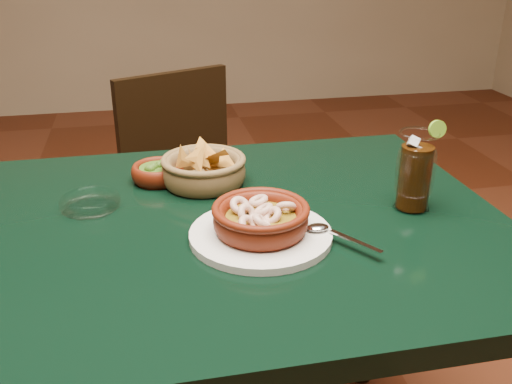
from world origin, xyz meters
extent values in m
cube|color=black|center=(0.00, 0.00, 0.73)|extent=(1.20, 0.80, 0.04)
cylinder|color=black|center=(0.54, 0.34, 0.35)|extent=(0.06, 0.06, 0.71)
cube|color=black|center=(0.12, 0.64, 0.42)|extent=(0.52, 0.52, 0.04)
cylinder|color=black|center=(0.04, 0.42, 0.21)|extent=(0.03, 0.03, 0.42)
cylinder|color=black|center=(0.35, 0.56, 0.21)|extent=(0.03, 0.03, 0.42)
cylinder|color=black|center=(-0.10, 0.72, 0.21)|extent=(0.03, 0.03, 0.42)
cylinder|color=black|center=(0.21, 0.86, 0.21)|extent=(0.03, 0.03, 0.42)
cube|color=black|center=(0.05, 0.80, 0.65)|extent=(0.35, 0.18, 0.41)
cylinder|color=silver|center=(0.14, -0.08, 0.76)|extent=(0.24, 0.24, 0.01)
cylinder|color=#4B1407|center=(0.14, -0.08, 0.77)|extent=(0.14, 0.14, 0.01)
torus|color=#4B1407|center=(0.14, -0.08, 0.79)|extent=(0.18, 0.18, 0.04)
torus|color=#4B1407|center=(0.14, -0.08, 0.81)|extent=(0.17, 0.17, 0.01)
cylinder|color=brown|center=(0.14, -0.08, 0.79)|extent=(0.12, 0.12, 0.01)
torus|color=beige|center=(0.18, -0.07, 0.80)|extent=(0.05, 0.05, 0.04)
torus|color=beige|center=(0.14, -0.07, 0.80)|extent=(0.05, 0.05, 0.03)
torus|color=beige|center=(0.14, -0.03, 0.80)|extent=(0.04, 0.04, 0.03)
torus|color=beige|center=(0.10, -0.06, 0.80)|extent=(0.05, 0.05, 0.04)
torus|color=beige|center=(0.11, -0.08, 0.80)|extent=(0.05, 0.04, 0.05)
torus|color=beige|center=(0.11, -0.11, 0.80)|extent=(0.05, 0.05, 0.04)
torus|color=beige|center=(0.13, -0.11, 0.80)|extent=(0.04, 0.05, 0.04)
torus|color=beige|center=(0.15, -0.09, 0.80)|extent=(0.05, 0.05, 0.04)
cube|color=silver|center=(0.28, -0.15, 0.77)|extent=(0.06, 0.09, 0.00)
ellipsoid|color=silver|center=(0.23, -0.10, 0.77)|extent=(0.04, 0.03, 0.01)
cylinder|color=brown|center=(0.07, 0.17, 0.75)|extent=(0.15, 0.15, 0.01)
torus|color=brown|center=(0.07, 0.17, 0.78)|extent=(0.21, 0.21, 0.06)
torus|color=brown|center=(0.07, 0.17, 0.80)|extent=(0.18, 0.18, 0.01)
cone|color=#BE7D29|center=(0.08, 0.17, 0.80)|extent=(0.06, 0.09, 0.06)
cone|color=#BE7D29|center=(0.09, 0.19, 0.78)|extent=(0.06, 0.07, 0.08)
cone|color=#BE7D29|center=(0.05, 0.15, 0.81)|extent=(0.06, 0.07, 0.06)
cone|color=#BE7D29|center=(0.07, 0.17, 0.83)|extent=(0.07, 0.05, 0.05)
cone|color=#BE7D29|center=(0.08, 0.16, 0.78)|extent=(0.05, 0.08, 0.06)
cone|color=#BE7D29|center=(0.08, 0.17, 0.79)|extent=(0.06, 0.07, 0.06)
cone|color=#BE7D29|center=(0.07, 0.19, 0.81)|extent=(0.06, 0.07, 0.08)
cone|color=#BE7D29|center=(0.06, 0.20, 0.80)|extent=(0.06, 0.09, 0.06)
cone|color=#BE7D29|center=(0.06, 0.15, 0.82)|extent=(0.09, 0.05, 0.08)
cone|color=#BE7D29|center=(0.03, 0.17, 0.81)|extent=(0.04, 0.08, 0.08)
cone|color=#BE7D29|center=(0.11, 0.17, 0.80)|extent=(0.07, 0.05, 0.05)
cone|color=#BE7D29|center=(0.08, 0.17, 0.78)|extent=(0.07, 0.07, 0.06)
cone|color=#BE7D29|center=(0.05, 0.20, 0.79)|extent=(0.03, 0.08, 0.08)
cone|color=#BE7D29|center=(0.08, 0.18, 0.82)|extent=(0.08, 0.08, 0.04)
cone|color=#BE7D29|center=(0.10, 0.14, 0.83)|extent=(0.08, 0.07, 0.04)
cone|color=#BE7D29|center=(0.09, 0.16, 0.81)|extent=(0.09, 0.05, 0.07)
cylinder|color=#4B1407|center=(-0.02, 0.21, 0.75)|extent=(0.09, 0.09, 0.01)
torus|color=#4B1407|center=(-0.02, 0.21, 0.77)|extent=(0.13, 0.13, 0.04)
cylinder|color=#25460F|center=(-0.02, 0.21, 0.78)|extent=(0.08, 0.08, 0.01)
sphere|color=#25460F|center=(-0.04, 0.20, 0.78)|extent=(0.02, 0.02, 0.02)
sphere|color=#25460F|center=(-0.03, 0.21, 0.78)|extent=(0.02, 0.02, 0.02)
sphere|color=#25460F|center=(-0.01, 0.22, 0.78)|extent=(0.02, 0.02, 0.02)
sphere|color=#25460F|center=(-0.02, 0.21, 0.78)|extent=(0.02, 0.02, 0.02)
sphere|color=#25460F|center=(-0.04, 0.19, 0.78)|extent=(0.02, 0.02, 0.02)
cylinder|color=white|center=(0.44, -0.02, 0.75)|extent=(0.07, 0.07, 0.01)
torus|color=white|center=(0.44, -0.02, 0.83)|extent=(0.15, 0.15, 0.08)
cylinder|color=black|center=(0.44, -0.02, 0.81)|extent=(0.06, 0.06, 0.12)
cube|color=silver|center=(0.44, -0.03, 0.86)|extent=(0.02, 0.02, 0.02)
cube|color=silver|center=(0.43, -0.01, 0.86)|extent=(0.03, 0.03, 0.03)
cube|color=silver|center=(0.43, -0.02, 0.88)|extent=(0.03, 0.03, 0.03)
cube|color=silver|center=(0.44, -0.02, 0.87)|extent=(0.03, 0.02, 0.03)
cube|color=silver|center=(0.45, -0.02, 0.86)|extent=(0.03, 0.02, 0.02)
cube|color=silver|center=(0.45, -0.01, 0.85)|extent=(0.02, 0.02, 0.02)
torus|color=white|center=(0.44, -0.02, 0.90)|extent=(0.07, 0.07, 0.00)
cylinder|color=#6CA323|center=(0.47, -0.02, 0.90)|extent=(0.03, 0.01, 0.03)
cylinder|color=white|center=(-0.16, 0.10, 0.75)|extent=(0.10, 0.10, 0.01)
torus|color=white|center=(-0.16, 0.10, 0.77)|extent=(0.12, 0.12, 0.03)
camera|label=1|loc=(-0.05, -0.92, 1.22)|focal=40.00mm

